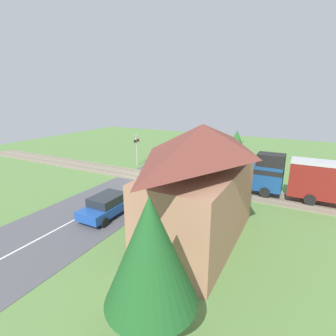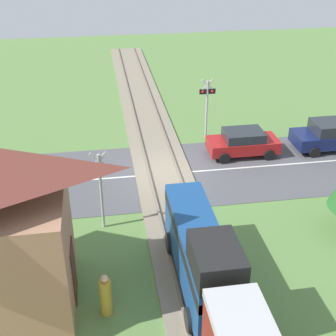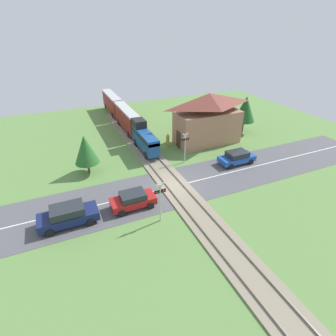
{
  "view_description": "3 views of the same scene",
  "coord_description": "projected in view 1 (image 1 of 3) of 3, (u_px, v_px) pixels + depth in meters",
  "views": [
    {
      "loc": [
        20.09,
        12.21,
        7.66
      ],
      "look_at": [
        0.0,
        1.54,
        1.2
      ],
      "focal_mm": 28.0,
      "sensor_mm": 36.0,
      "label": 1
    },
    {
      "loc": [
        2.92,
        19.98,
        11.51
      ],
      "look_at": [
        0.0,
        1.54,
        1.2
      ],
      "focal_mm": 50.0,
      "sensor_mm": 36.0,
      "label": 2
    },
    {
      "loc": [
        -8.97,
        -18.72,
        13.65
      ],
      "look_at": [
        0.0,
        1.54,
        1.2
      ],
      "focal_mm": 28.0,
      "sensor_mm": 36.0,
      "label": 3
    }
  ],
  "objects": [
    {
      "name": "car_near_crossing",
      "position": [
        163.0,
        159.0,
        28.93
      ],
      "size": [
        3.71,
        1.83,
        1.4
      ],
      "color": "#A81919",
      "rests_on": "ground_plane"
    },
    {
      "name": "crossing_signal_east_approach",
      "position": [
        177.0,
        169.0,
        19.67
      ],
      "size": [
        0.9,
        0.18,
        3.48
      ],
      "color": "#B7B7B7",
      "rests_on": "ground_plane"
    },
    {
      "name": "tree_roadside_hedge",
      "position": [
        236.0,
        144.0,
        27.18
      ],
      "size": [
        2.42,
        2.42,
        4.09
      ],
      "color": "brown",
      "rests_on": "ground_plane"
    },
    {
      "name": "pedestrian_by_station",
      "position": [
        239.0,
        199.0,
        17.85
      ],
      "size": [
        0.39,
        0.39,
        1.58
      ],
      "color": "gold",
      "rests_on": "ground_plane"
    },
    {
      "name": "tree_by_station",
      "position": [
        150.0,
        252.0,
        7.44
      ],
      "size": [
        2.82,
        2.82,
        5.04
      ],
      "color": "brown",
      "rests_on": "ground_plane"
    },
    {
      "name": "car_behind_queue",
      "position": [
        183.0,
        150.0,
        33.25
      ],
      "size": [
        4.42,
        1.98,
        1.58
      ],
      "color": "#141E4C",
      "rests_on": "ground_plane"
    },
    {
      "name": "crossing_signal_west_approach",
      "position": [
        137.0,
        146.0,
        28.46
      ],
      "size": [
        0.9,
        0.18,
        3.48
      ],
      "color": "#B7B7B7",
      "rests_on": "ground_plane"
    },
    {
      "name": "ground_plane",
      "position": [
        154.0,
        178.0,
        24.67
      ],
      "size": [
        60.0,
        60.0,
        0.0
      ],
      "primitive_type": "plane",
      "color": "#5B8442"
    },
    {
      "name": "road_surface",
      "position": [
        154.0,
        178.0,
        24.66
      ],
      "size": [
        48.0,
        6.4,
        0.02
      ],
      "color": "#515156",
      "rests_on": "ground_plane"
    },
    {
      "name": "track_bed",
      "position": [
        154.0,
        177.0,
        24.65
      ],
      "size": [
        2.8,
        48.0,
        0.24
      ],
      "color": "gray",
      "rests_on": "ground_plane"
    },
    {
      "name": "car_far_side",
      "position": [
        107.0,
        205.0,
        16.89
      ],
      "size": [
        4.0,
        1.89,
        1.41
      ],
      "color": "#1E4CA8",
      "rests_on": "ground_plane"
    },
    {
      "name": "station_building",
      "position": [
        201.0,
        187.0,
        13.43
      ],
      "size": [
        8.54,
        4.08,
        6.27
      ],
      "color": "#AD7A5B",
      "rests_on": "ground_plane"
    }
  ]
}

